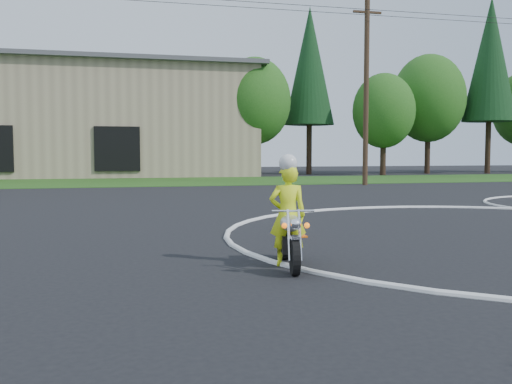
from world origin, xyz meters
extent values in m
cube|color=#1E4714|center=(0.00, 27.00, 0.01)|extent=(120.00, 10.00, 0.02)
torus|color=silver|center=(0.00, 3.00, 0.01)|extent=(12.12, 12.12, 0.12)
cylinder|color=black|center=(-5.63, 0.21, 0.27)|extent=(0.20, 0.55, 0.54)
cylinder|color=black|center=(-5.42, 1.45, 0.27)|extent=(0.20, 0.55, 0.54)
cube|color=black|center=(-5.52, 0.87, 0.36)|extent=(0.33, 0.53, 0.27)
ellipsoid|color=silver|center=(-5.55, 0.70, 0.70)|extent=(0.42, 0.62, 0.25)
cube|color=black|center=(-5.47, 1.14, 0.66)|extent=(0.32, 0.57, 0.09)
cylinder|color=white|center=(-5.70, 0.30, 0.58)|extent=(0.10, 0.32, 0.72)
cylinder|color=silver|center=(-5.54, 0.27, 0.58)|extent=(0.10, 0.32, 0.72)
cube|color=white|center=(-5.64, 0.20, 0.55)|extent=(0.16, 0.22, 0.04)
cylinder|color=white|center=(-5.60, 0.43, 0.91)|extent=(0.62, 0.14, 0.03)
sphere|color=white|center=(-5.65, 0.12, 0.76)|extent=(0.16, 0.16, 0.16)
sphere|color=#FF650C|center=(-5.81, 0.17, 0.73)|extent=(0.08, 0.08, 0.08)
sphere|color=orange|center=(-5.49, 0.11, 0.73)|extent=(0.08, 0.08, 0.08)
cylinder|color=white|center=(-5.31, 1.20, 0.27)|extent=(0.20, 0.72, 0.07)
imported|color=#E8FF1A|center=(-5.52, 0.93, 0.79)|extent=(0.64, 0.47, 1.58)
sphere|color=silver|center=(-5.53, 0.89, 1.60)|extent=(0.29, 0.29, 0.29)
cone|color=#E95C0C|center=(-4.38, 3.74, 0.15)|extent=(0.22, 0.22, 0.30)
cube|color=#E95C0C|center=(-4.38, 3.74, 0.01)|extent=(0.24, 0.24, 0.03)
cube|color=black|center=(-8.00, 31.90, 2.00)|extent=(3.00, 0.16, 3.00)
cylinder|color=#382619|center=(2.00, 34.00, 1.62)|extent=(0.44, 0.44, 3.24)
ellipsoid|color=#1E5116|center=(2.00, 34.00, 5.58)|extent=(5.40, 5.40, 6.48)
cylinder|color=#382619|center=(7.00, 36.00, 1.98)|extent=(0.44, 0.44, 3.96)
cone|color=black|center=(7.00, 36.00, 8.63)|extent=(3.96, 3.96, 9.35)
cylinder|color=#382619|center=(12.00, 33.00, 1.44)|extent=(0.44, 0.44, 2.88)
ellipsoid|color=#1E5116|center=(12.00, 33.00, 4.96)|extent=(4.80, 4.80, 5.76)
cylinder|color=#382619|center=(17.00, 35.00, 1.80)|extent=(0.44, 0.44, 3.60)
ellipsoid|color=#1E5116|center=(17.00, 35.00, 6.20)|extent=(6.00, 6.00, 7.20)
cylinder|color=#382619|center=(22.00, 34.00, 2.16)|extent=(0.44, 0.44, 4.32)
cone|color=black|center=(22.00, 34.00, 9.42)|extent=(4.32, 4.32, 10.20)
cylinder|color=#382619|center=(-2.00, 35.00, 1.44)|extent=(0.44, 0.44, 2.88)
ellipsoid|color=#1E5116|center=(-2.00, 35.00, 4.96)|extent=(4.80, 4.80, 5.76)
cylinder|color=#473321|center=(5.00, 21.00, 5.00)|extent=(0.28, 0.28, 10.00)
cube|color=#473321|center=(5.00, 21.00, 9.20)|extent=(1.60, 0.12, 0.12)
cylinder|color=black|center=(-5.00, 21.55, 9.20)|extent=(20.00, 0.02, 0.02)
camera|label=1|loc=(-8.12, -7.52, 1.77)|focal=40.00mm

